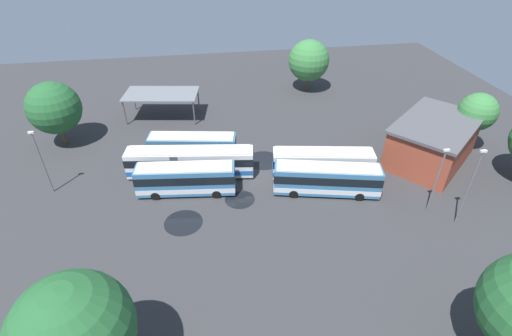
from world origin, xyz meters
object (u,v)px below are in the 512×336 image
bus_row0_slot1 (190,162)px  bus_row1_slot0 (327,179)px  lamp_post_mid_lot (437,179)px  tree_south_edge (478,112)px  bus_row0_slot2 (193,147)px  tree_northeast (54,108)px  lamp_post_far_corner (42,160)px  bus_row1_slot1 (323,163)px  tree_east_edge (309,61)px  maintenance_shelter (161,94)px  bus_row0_slot0 (186,179)px  depot_building (433,141)px  tree_west_edge (73,332)px  lamp_post_near_entrance (470,185)px

bus_row0_slot1 → bus_row1_slot0: 16.00m
lamp_post_mid_lot → tree_south_edge: (11.73, 10.90, 1.14)m
bus_row0_slot2 → tree_northeast: tree_northeast is taller
bus_row0_slot2 → lamp_post_far_corner: lamp_post_far_corner is taller
bus_row1_slot1 → lamp_post_mid_lot: size_ratio=1.54×
bus_row0_slot1 → tree_east_edge: bearing=47.7°
bus_row0_slot1 → bus_row1_slot0: size_ratio=1.26×
bus_row1_slot1 → maintenance_shelter: maintenance_shelter is taller
bus_row0_slot0 → bus_row0_slot1: size_ratio=0.73×
depot_building → tree_east_edge: bearing=110.5°
tree_south_edge → bus_row0_slot0: bearing=-174.6°
bus_row1_slot0 → tree_west_edge: (-21.54, -17.68, 4.47)m
bus_row1_slot0 → lamp_post_far_corner: (-30.33, 5.19, 2.41)m
bus_row1_slot0 → tree_east_edge: (5.84, 28.65, 3.36)m
bus_row0_slot0 → bus_row1_slot1: (15.83, 0.51, 0.00)m
lamp_post_far_corner → tree_south_edge: 51.61m
maintenance_shelter → tree_east_edge: bearing=15.2°
depot_building → lamp_post_near_entrance: size_ratio=1.68×
bus_row0_slot2 → tree_west_edge: tree_west_edge is taller
bus_row0_slot0 → bus_row0_slot2: 6.66m
maintenance_shelter → tree_south_edge: bearing=-21.9°
bus_row0_slot0 → lamp_post_near_entrance: 28.66m
bus_row1_slot1 → lamp_post_near_entrance: bearing=-42.0°
lamp_post_near_entrance → lamp_post_far_corner: bearing=163.9°
depot_building → maintenance_shelter: depot_building is taller
bus_row0_slot0 → tree_south_edge: 36.93m
bus_row0_slot0 → lamp_post_far_corner: 15.42m
depot_building → tree_northeast: 48.08m
lamp_post_near_entrance → tree_west_edge: 34.85m
bus_row0_slot2 → lamp_post_far_corner: bearing=-166.0°
bus_row1_slot1 → tree_west_edge: bearing=-136.7°
bus_row0_slot2 → lamp_post_near_entrance: lamp_post_near_entrance is taller
tree_northeast → tree_west_edge: 35.31m
bus_row1_slot1 → tree_east_edge: bearing=78.2°
bus_row0_slot1 → depot_building: bearing=-3.1°
maintenance_shelter → tree_west_edge: (-2.97, -39.69, 2.65)m
bus_row1_slot1 → lamp_post_mid_lot: (9.03, -7.94, 2.41)m
lamp_post_near_entrance → tree_west_edge: bearing=-161.9°
bus_row0_slot2 → maintenance_shelter: bearing=107.9°
bus_row0_slot1 → lamp_post_far_corner: lamp_post_far_corner is taller
tree_east_edge → bus_row1_slot0: bearing=-101.5°
lamp_post_near_entrance → tree_south_edge: size_ratio=1.11×
bus_row0_slot0 → lamp_post_near_entrance: bearing=-19.4°
bus_row0_slot0 → tree_northeast: bearing=140.2°
bus_row0_slot1 → tree_west_edge: 24.95m
lamp_post_mid_lot → tree_south_edge: 16.05m
bus_row0_slot2 → lamp_post_near_entrance: (25.99, -16.05, 2.89)m
bus_row0_slot1 → tree_east_edge: 30.90m
bus_row0_slot0 → tree_east_edge: tree_east_edge is taller
bus_row0_slot1 → bus_row0_slot2: (0.43, 3.22, -0.00)m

